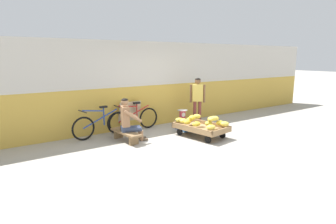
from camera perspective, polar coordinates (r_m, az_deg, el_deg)
name	(u,v)px	position (r m, az deg, el deg)	size (l,w,h in m)	color
ground_plane	(199,146)	(7.09, 6.35, -6.83)	(80.00, 80.00, 0.00)	#A39E93
back_wall	(146,84)	(8.93, -4.55, 5.59)	(16.00, 0.30, 2.64)	gold
banana_cart	(201,128)	(7.81, 6.67, -3.30)	(1.06, 1.56, 0.36)	#99754C
banana_pile	(201,121)	(7.68, 6.69, -1.84)	(0.99, 1.37, 0.26)	yellow
low_bench	(126,134)	(7.44, -8.58, -4.42)	(0.39, 1.12, 0.27)	olive
vendor_seated	(129,120)	(7.37, -7.99, -1.60)	(0.73, 0.58, 1.14)	#9E704C
plastic_crate	(182,124)	(8.65, 2.93, -2.45)	(0.36, 0.28, 0.30)	#234CA8
weighing_scale	(182,114)	(8.58, 2.95, -0.48)	(0.30, 0.30, 0.29)	#28282D
bicycle_near_left	(101,124)	(7.94, -13.49, -2.47)	(1.66, 0.48, 0.86)	black
bicycle_far_left	(134,119)	(8.45, -6.91, -1.43)	(1.66, 0.48, 0.86)	black
sign_board	(129,116)	(8.57, -7.89, -0.71)	(0.70, 0.26, 0.88)	#C6B289
customer_adult	(197,96)	(8.94, 6.00, 3.18)	(0.41, 0.35, 1.53)	brown
shopping_bag	(186,128)	(8.31, 3.72, -3.23)	(0.18, 0.12, 0.24)	#3370B7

